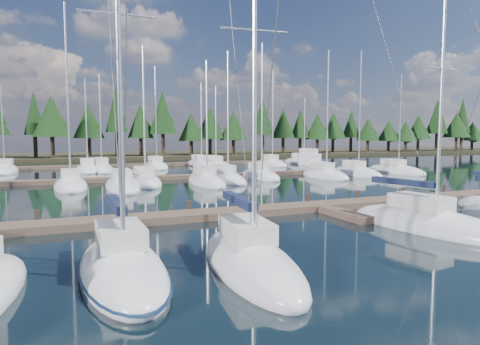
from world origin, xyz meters
name	(u,v)px	position (x,y,z in m)	size (l,w,h in m)	color
ground	(242,188)	(0.00, 30.00, 0.00)	(260.00, 260.00, 0.00)	black
far_shore	(136,155)	(0.00, 90.00, 0.30)	(220.00, 30.00, 0.60)	#2C2918
main_dock	(322,208)	(0.00, 17.36, 0.20)	(44.00, 6.13, 0.90)	brown
back_docks	(185,169)	(0.00, 49.58, 0.20)	(50.00, 21.80, 0.40)	brown
front_sailboat_1	(122,268)	(-12.96, 9.45, 0.30)	(2.82, 8.02, 15.24)	silver
front_sailboat_2	(250,261)	(-8.73, 8.56, 0.30)	(3.34, 8.39, 14.69)	silver
front_sailboat_3	(427,224)	(1.93, 10.94, 0.29)	(4.20, 9.40, 14.21)	silver
back_sailboat_rows	(198,172)	(0.44, 44.97, 0.26)	(49.61, 33.46, 16.64)	silver
motor_yacht_right	(307,162)	(21.22, 53.95, 0.47)	(3.63, 8.73, 4.24)	silver
tree_line	(138,122)	(-0.92, 80.14, 7.26)	(184.89, 11.68, 13.79)	black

